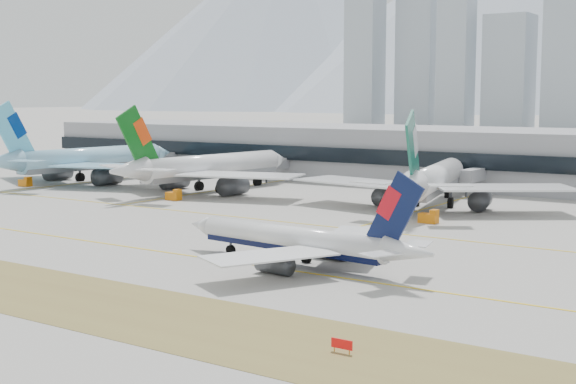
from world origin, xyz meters
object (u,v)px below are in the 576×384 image
Objects in this scene: widebody_korean at (85,160)px; terminal at (468,156)px; widebody_eva at (206,168)px; widebody_cathay at (433,181)px; taxiing_airliner at (300,241)px.

terminal is at bearing -53.35° from widebody_korean.
widebody_cathay is (58.88, 4.78, -0.15)m from widebody_eva.
widebody_cathay is at bearing -79.40° from widebody_eva.
widebody_cathay is 51.96m from terminal.
widebody_cathay is at bearing -76.59° from terminal.
taxiing_airliner is 66.71m from widebody_cathay.
widebody_cathay reaches higher than taxiing_airliner.
taxiing_airliner is 0.73× the size of widebody_cathay.
taxiing_airliner is 0.67× the size of widebody_korean.
widebody_cathay reaches higher than terminal.
widebody_cathay is 0.21× the size of terminal.
widebody_cathay is (-9.31, 66.02, 2.23)m from taxiing_airliner.
terminal is (-21.35, 116.54, 4.01)m from taxiing_airliner.
widebody_eva is 0.22× the size of terminal.
taxiing_airliner is 118.55m from terminal.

